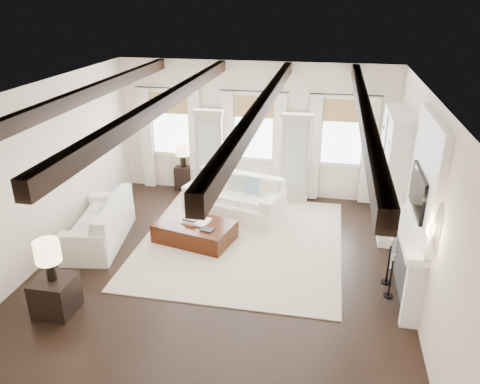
% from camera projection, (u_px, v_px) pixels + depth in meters
% --- Properties ---
extents(ground, '(7.50, 7.50, 0.00)m').
position_uv_depth(ground, '(219.00, 274.00, 8.32)').
color(ground, black).
rests_on(ground, ground).
extents(room_shell, '(6.54, 7.54, 3.22)m').
position_uv_depth(room_shell, '(270.00, 160.00, 8.25)').
color(room_shell, white).
rests_on(room_shell, ground).
extents(area_rug, '(3.93, 4.32, 0.02)m').
position_uv_depth(area_rug, '(241.00, 241.00, 9.39)').
color(area_rug, beige).
rests_on(area_rug, ground).
extents(sofa_back, '(2.30, 1.48, 0.91)m').
position_uv_depth(sofa_back, '(235.00, 199.00, 10.39)').
color(sofa_back, white).
rests_on(sofa_back, ground).
extents(sofa_left, '(1.23, 2.15, 0.87)m').
position_uv_depth(sofa_left, '(102.00, 226.00, 9.27)').
color(sofa_left, white).
rests_on(sofa_left, ground).
extents(ottoman, '(1.67, 1.26, 0.39)m').
position_uv_depth(ottoman, '(195.00, 232.00, 9.36)').
color(ottoman, black).
rests_on(ottoman, ground).
extents(tray, '(0.57, 0.48, 0.04)m').
position_uv_depth(tray, '(197.00, 221.00, 9.32)').
color(tray, white).
rests_on(tray, ottoman).
extents(book_lower, '(0.30, 0.25, 0.04)m').
position_uv_depth(book_lower, '(191.00, 219.00, 9.32)').
color(book_lower, '#262628').
rests_on(book_lower, tray).
extents(book_upper, '(0.25, 0.22, 0.03)m').
position_uv_depth(book_upper, '(191.00, 218.00, 9.25)').
color(book_upper, beige).
rests_on(book_upper, book_lower).
extents(book_loose, '(0.27, 0.23, 0.03)m').
position_uv_depth(book_loose, '(207.00, 230.00, 8.99)').
color(book_loose, '#262628').
rests_on(book_loose, ottoman).
extents(side_table_front, '(0.58, 0.58, 0.58)m').
position_uv_depth(side_table_front, '(55.00, 295.00, 7.24)').
color(side_table_front, black).
rests_on(side_table_front, ground).
extents(lamp_front, '(0.38, 0.38, 0.66)m').
position_uv_depth(lamp_front, '(48.00, 254.00, 6.95)').
color(lamp_front, black).
rests_on(lamp_front, side_table_front).
extents(side_table_back, '(0.39, 0.39, 0.59)m').
position_uv_depth(side_table_back, '(184.00, 177.00, 11.84)').
color(side_table_back, black).
rests_on(side_table_back, ground).
extents(lamp_back, '(0.35, 0.35, 0.61)m').
position_uv_depth(lamp_back, '(183.00, 150.00, 11.56)').
color(lamp_back, black).
rests_on(lamp_back, side_table_back).
extents(candlestick_near, '(0.16, 0.16, 0.80)m').
position_uv_depth(candlestick_near, '(390.00, 279.00, 7.58)').
color(candlestick_near, black).
rests_on(candlestick_near, ground).
extents(candlestick_far, '(0.17, 0.17, 0.85)m').
position_uv_depth(candlestick_far, '(388.00, 265.00, 7.92)').
color(candlestick_far, black).
rests_on(candlestick_far, ground).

